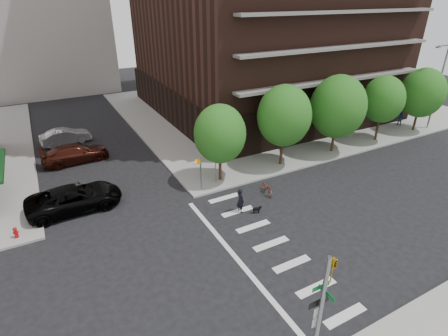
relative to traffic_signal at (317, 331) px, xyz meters
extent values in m
plane|color=black|center=(0.47, 7.49, -2.70)|extent=(120.00, 120.00, 0.00)
cube|color=gray|center=(20.97, 30.99, -2.62)|extent=(39.00, 33.00, 0.15)
cube|color=silver|center=(3.47, 1.49, -2.69)|extent=(2.40, 0.50, 0.01)
cube|color=silver|center=(3.47, 3.49, -2.69)|extent=(2.40, 0.50, 0.01)
cube|color=silver|center=(3.47, 5.49, -2.69)|extent=(2.40, 0.50, 0.01)
cube|color=silver|center=(3.47, 7.49, -2.69)|extent=(2.40, 0.50, 0.01)
cube|color=silver|center=(3.47, 9.49, -2.69)|extent=(2.40, 0.50, 0.01)
cube|color=silver|center=(3.47, 11.49, -2.69)|extent=(2.40, 0.50, 0.01)
cube|color=silver|center=(3.47, 13.49, -2.69)|extent=(2.40, 0.50, 0.01)
cube|color=silver|center=(0.97, 7.49, -2.69)|extent=(0.30, 13.00, 0.01)
cube|color=black|center=(18.47, 31.49, -0.55)|extent=(25.50, 25.50, 4.00)
cube|color=maroon|center=(31.67, 21.99, 0.25)|extent=(1.40, 5.00, 0.20)
cylinder|color=#301E11|center=(4.47, 15.99, -1.40)|extent=(0.24, 0.24, 2.30)
sphere|color=#235B19|center=(4.47, 15.99, 1.35)|extent=(4.00, 4.00, 4.00)
cylinder|color=#301E11|center=(10.47, 15.99, -1.25)|extent=(0.24, 0.24, 2.60)
sphere|color=#235B19|center=(10.47, 15.99, 1.85)|extent=(4.50, 4.50, 4.50)
cylinder|color=#301E11|center=(16.47, 15.99, -1.40)|extent=(0.24, 0.24, 2.30)
sphere|color=#235B19|center=(16.47, 15.99, 1.75)|extent=(5.00, 5.00, 5.00)
cylinder|color=#301E11|center=(22.47, 15.99, -1.25)|extent=(0.24, 0.24, 2.60)
sphere|color=#235B19|center=(22.47, 15.99, 1.65)|extent=(4.00, 4.00, 4.00)
cylinder|color=#301E11|center=(28.47, 15.99, -1.40)|extent=(0.24, 0.24, 2.30)
sphere|color=#235B19|center=(28.47, 15.99, 1.55)|extent=(4.50, 4.50, 4.50)
cylinder|color=slate|center=(-0.03, -0.01, 0.45)|extent=(0.16, 0.16, 6.00)
imported|color=gold|center=(0.22, -0.01, 2.75)|extent=(0.16, 0.20, 1.00)
cube|color=#0A5926|center=(-0.03, 0.14, 2.05)|extent=(0.75, 0.02, 0.18)
cube|color=#0A5926|center=(0.12, -0.01, 1.80)|extent=(0.02, 0.75, 0.18)
cube|color=black|center=(-0.03, 0.11, 1.35)|extent=(0.90, 0.02, 0.28)
cube|color=silver|center=(-0.03, 0.11, 0.85)|extent=(0.32, 0.02, 0.42)
cube|color=silver|center=(-0.03, 0.11, 0.35)|extent=(0.32, 0.02, 0.42)
cylinder|color=slate|center=(2.47, 15.29, -1.25)|extent=(0.10, 0.10, 2.60)
cube|color=gold|center=(2.27, 15.29, -0.15)|extent=(0.32, 0.25, 0.32)
cylinder|color=slate|center=(3.97, 15.79, -1.45)|extent=(0.08, 0.08, 2.20)
cube|color=gold|center=(3.97, 15.64, -0.55)|extent=(0.64, 0.02, 0.64)
cylinder|color=#A50C0C|center=(-10.03, 15.29, -2.25)|extent=(0.22, 0.22, 0.60)
sphere|color=#A50C0C|center=(-10.03, 15.29, -1.94)|extent=(0.24, 0.24, 0.24)
cylinder|color=slate|center=(30.47, 15.69, 1.95)|extent=(0.18, 0.18, 9.00)
cylinder|color=slate|center=(29.57, 15.69, 6.25)|extent=(1.80, 0.14, 0.14)
cube|color=slate|center=(28.67, 15.69, 6.15)|extent=(0.50, 0.22, 0.15)
imported|color=black|center=(-6.32, 17.15, -1.83)|extent=(2.98, 6.32, 1.74)
imported|color=#38130C|center=(-5.23, 25.31, -1.88)|extent=(2.63, 5.77, 1.64)
imported|color=#B3B5BA|center=(-5.50, 30.29, -1.92)|extent=(2.05, 4.84, 1.55)
imported|color=brown|center=(6.69, 12.56, -2.24)|extent=(0.93, 1.82, 0.91)
imported|color=black|center=(3.62, 11.42, -1.79)|extent=(0.70, 0.49, 1.83)
cube|color=black|center=(4.51, 10.72, -2.38)|extent=(0.52, 0.30, 0.20)
cube|color=black|center=(4.77, 10.64, -2.27)|extent=(0.17, 0.15, 0.14)
cylinder|color=black|center=(4.66, 10.77, -2.59)|extent=(0.05, 0.05, 0.22)
cylinder|color=black|center=(4.36, 10.67, -2.59)|extent=(0.05, 0.05, 0.22)
imported|color=navy|center=(28.32, 17.67, -1.76)|extent=(0.87, 0.74, 1.58)
camera|label=1|loc=(-7.05, -5.96, 10.88)|focal=28.00mm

